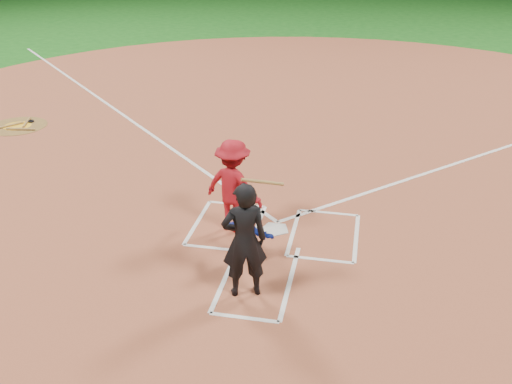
% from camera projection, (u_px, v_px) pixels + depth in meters
% --- Properties ---
extents(ground, '(120.00, 120.00, 0.00)m').
position_uv_depth(ground, '(275.00, 230.00, 11.26)').
color(ground, '#155616').
rests_on(ground, ground).
extents(home_plate_dirt, '(28.00, 28.00, 0.01)m').
position_uv_depth(home_plate_dirt, '(310.00, 129.00, 16.54)').
color(home_plate_dirt, brown).
rests_on(home_plate_dirt, ground).
extents(home_plate, '(0.60, 0.60, 0.02)m').
position_uv_depth(home_plate, '(275.00, 229.00, 11.25)').
color(home_plate, silver).
rests_on(home_plate, home_plate_dirt).
extents(on_deck_circle, '(1.70, 1.70, 0.01)m').
position_uv_depth(on_deck_circle, '(17.00, 126.00, 16.76)').
color(on_deck_circle, brown).
rests_on(on_deck_circle, home_plate_dirt).
extents(on_deck_logo, '(0.80, 0.80, 0.00)m').
position_uv_depth(on_deck_logo, '(17.00, 126.00, 16.76)').
color(on_deck_logo, yellow).
rests_on(on_deck_logo, on_deck_circle).
extents(on_deck_bat_a, '(0.33, 0.82, 0.06)m').
position_uv_depth(on_deck_bat_a, '(26.00, 122.00, 16.94)').
color(on_deck_bat_a, olive).
rests_on(on_deck_bat_a, on_deck_circle).
extents(on_deck_bat_b, '(0.53, 0.73, 0.06)m').
position_uv_depth(on_deck_bat_b, '(9.00, 126.00, 16.70)').
color(on_deck_bat_b, olive).
rests_on(on_deck_bat_b, on_deck_circle).
extents(on_deck_bat_c, '(0.84, 0.18, 0.06)m').
position_uv_depth(on_deck_bat_c, '(21.00, 129.00, 16.43)').
color(on_deck_bat_c, olive).
rests_on(on_deck_bat_c, on_deck_circle).
extents(bat_weight_donut, '(0.19, 0.19, 0.05)m').
position_uv_depth(bat_weight_donut, '(31.00, 121.00, 17.07)').
color(bat_weight_donut, black).
rests_on(bat_weight_donut, on_deck_circle).
extents(catcher, '(1.00, 0.63, 1.03)m').
position_uv_depth(catcher, '(248.00, 234.00, 10.06)').
color(catcher, '#13279B').
rests_on(catcher, home_plate_dirt).
extents(umpire, '(0.85, 0.70, 1.98)m').
position_uv_depth(umpire, '(244.00, 241.00, 8.94)').
color(umpire, black).
rests_on(umpire, home_plate_dirt).
extents(chalk_markings, '(28.35, 17.32, 0.01)m').
position_uv_depth(chalk_markings, '(307.00, 137.00, 15.91)').
color(chalk_markings, white).
rests_on(chalk_markings, home_plate_dirt).
extents(batter_at_plate, '(1.66, 1.03, 1.86)m').
position_uv_depth(batter_at_plate, '(233.00, 186.00, 10.89)').
color(batter_at_plate, '#A4121C').
rests_on(batter_at_plate, home_plate_dirt).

